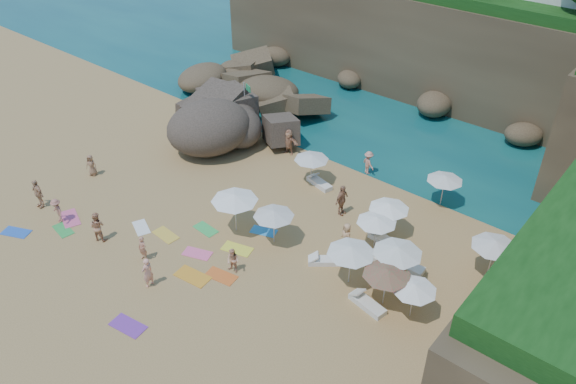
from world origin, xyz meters
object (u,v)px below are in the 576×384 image
Objects in this scene: parasol_2 at (445,178)px; lounger_0 at (319,183)px; parasol_0 at (311,157)px; person_stand_5 at (289,142)px; person_stand_1 at (97,226)px; rock_outcrop at (225,143)px; flag_pole at (246,102)px; person_stand_3 at (342,200)px; person_stand_6 at (147,272)px; parasol_1 at (389,206)px; person_stand_2 at (368,163)px; person_stand_4 at (347,236)px.

lounger_0 is (-6.82, -2.99, -1.70)m from parasol_2.
lounger_0 is (0.59, 0.13, -1.74)m from parasol_0.
parasol_0 is 1.21× the size of person_stand_5.
parasol_0 is 13.11m from person_stand_1.
lounger_0 is (8.39, 0.00, 0.15)m from rock_outcrop.
flag_pole is 14.95m from parasol_2.
person_stand_1 is 13.65m from person_stand_3.
lounger_0 is 1.04× the size of person_stand_5.
person_stand_1 is at bearing -100.39° from person_stand_6.
parasol_2 is 7.64m from lounger_0.
lounger_0 is 3.31m from person_stand_3.
parasol_1 reaches higher than person_stand_1.
flag_pole reaches higher than parasol_0.
lounger_0 is at bearing -31.75° from person_stand_5.
person_stand_5 is at bearing -173.82° from parasol_2.
lounger_0 is at bearing 171.17° from person_stand_6.
parasol_0 is at bearing -36.96° from person_stand_5.
person_stand_5 reaches higher than person_stand_2.
flag_pole is 4.41m from person_stand_5.
parasol_0 is at bearing -153.98° from lounger_0.
parasol_0 is at bearing -0.89° from rock_outcrop.
person_stand_6 is at bearing 147.91° from person_stand_1.
rock_outcrop is 4.83m from person_stand_5.
person_stand_2 is 7.74m from person_stand_4.
person_stand_3 is at bearing 128.87° from person_stand_2.
parasol_1 is (14.21, -1.59, 1.92)m from rock_outcrop.
rock_outcrop is at bearing 179.11° from parasol_0.
person_stand_2 is at bearing 77.08° from lounger_0.
parasol_0 is 3.79m from person_stand_3.
person_stand_6 is (2.91, -14.39, -0.05)m from person_stand_5.
flag_pole is at bearing 165.33° from parasol_1.
parasol_2 reaches higher than person_stand_6.
parasol_2 is 7.33m from person_stand_4.
rock_outcrop reaches higher than person_stand_6.
person_stand_4 is at bearing 138.74° from person_stand_2.
flag_pole is 7.84m from parasol_0.
person_stand_1 is at bearing -105.82° from person_stand_5.
rock_outcrop is 3.91× the size of parasol_1.
person_stand_4 is (13.14, -3.95, 0.79)m from rock_outcrop.
lounger_0 is 3.54m from person_stand_2.
parasol_0 is at bearing 66.45° from person_stand_3.
parasol_2 is (15.21, 3.00, 1.85)m from rock_outcrop.
person_stand_2 is (9.66, 1.06, -1.74)m from flag_pole.
flag_pole reaches higher than parasol_1.
flag_pole is 2.53× the size of person_stand_4.
parasol_2 is (1.00, 4.59, -0.08)m from parasol_1.
person_stand_6 is at bearing -91.57° from person_stand_4.
parasol_1 is (6.41, -1.47, 0.04)m from parasol_0.
parasol_2 is at bearing 149.21° from person_stand_6.
parasol_2 is 19.79m from person_stand_1.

